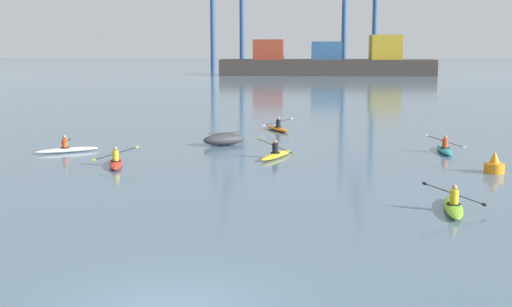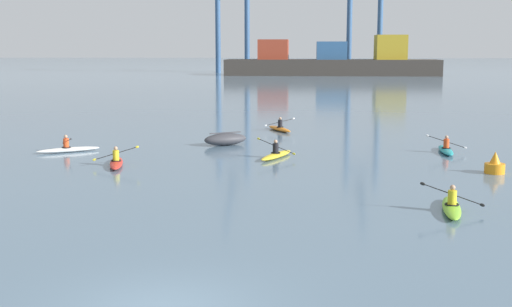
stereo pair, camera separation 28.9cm
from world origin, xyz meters
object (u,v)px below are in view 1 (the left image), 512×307
at_px(kayak_red, 116,162).
at_px(kayak_teal, 445,149).
at_px(kayak_lime, 453,206).
at_px(kayak_white, 67,149).
at_px(channel_buoy, 494,165).
at_px(kayak_orange, 278,128).
at_px(capsized_dinghy, 224,139).
at_px(kayak_yellow, 276,154).
at_px(container_barge, 328,62).

bearing_deg(kayak_red, kayak_teal, 17.80).
bearing_deg(kayak_lime, kayak_white, 146.94).
relative_size(channel_buoy, kayak_red, 0.29).
bearing_deg(kayak_red, kayak_orange, 62.98).
bearing_deg(kayak_white, capsized_dinghy, 21.56).
relative_size(kayak_red, kayak_yellow, 1.02).
distance_m(container_barge, kayak_orange, 96.69).
bearing_deg(kayak_white, kayak_orange, 42.89).
distance_m(kayak_teal, kayak_white, 20.49).
xyz_separation_m(capsized_dinghy, kayak_lime, (9.76, -14.94, -0.18)).
bearing_deg(kayak_lime, kayak_teal, 79.35).
xyz_separation_m(kayak_yellow, kayak_orange, (-0.32, 11.23, 0.00)).
bearing_deg(kayak_orange, kayak_lime, -72.54).
bearing_deg(kayak_teal, kayak_lime, -100.65).
xyz_separation_m(kayak_orange, kayak_white, (-11.06, -10.27, 0.00)).
bearing_deg(container_barge, kayak_lime, -90.02).
relative_size(capsized_dinghy, kayak_red, 0.81).
height_order(kayak_teal, kayak_yellow, kayak_yellow).
bearing_deg(kayak_red, capsized_dinghy, 58.49).
distance_m(capsized_dinghy, kayak_white, 8.83).
bearing_deg(kayak_teal, channel_buoy, -80.61).
bearing_deg(capsized_dinghy, container_barge, 84.58).
bearing_deg(container_barge, kayak_teal, -88.68).
distance_m(kayak_yellow, kayak_white, 11.42).
bearing_deg(kayak_red, kayak_lime, -28.89).
distance_m(channel_buoy, kayak_white, 21.85).
relative_size(kayak_teal, kayak_orange, 1.03).
relative_size(kayak_lime, kayak_teal, 1.01).
distance_m(channel_buoy, kayak_teal, 5.94).
relative_size(kayak_yellow, kayak_orange, 1.02).
bearing_deg(kayak_white, kayak_red, -45.44).
distance_m(channel_buoy, kayak_orange, 17.97).
relative_size(capsized_dinghy, kayak_teal, 0.82).
height_order(kayak_lime, kayak_orange, kayak_lime).
bearing_deg(kayak_red, container_barge, 82.69).
bearing_deg(kayak_white, kayak_yellow, -4.82).
bearing_deg(capsized_dinghy, kayak_orange, 67.93).
height_order(container_barge, kayak_teal, container_barge).
relative_size(kayak_teal, kayak_white, 1.07).
bearing_deg(kayak_teal, kayak_white, -175.98).
bearing_deg(kayak_white, kayak_teal, 4.02).
height_order(capsized_dinghy, channel_buoy, channel_buoy).
bearing_deg(capsized_dinghy, kayak_yellow, -52.94).
height_order(kayak_red, kayak_orange, kayak_red).
xyz_separation_m(kayak_lime, kayak_teal, (2.47, 13.13, 0.00)).
bearing_deg(kayak_red, kayak_white, 134.56).
xyz_separation_m(kayak_lime, kayak_yellow, (-6.59, 10.73, 0.00)).
relative_size(container_barge, kayak_white, 14.07).
distance_m(container_barge, kayak_lime, 118.40).
bearing_deg(container_barge, kayak_orange, -94.13).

